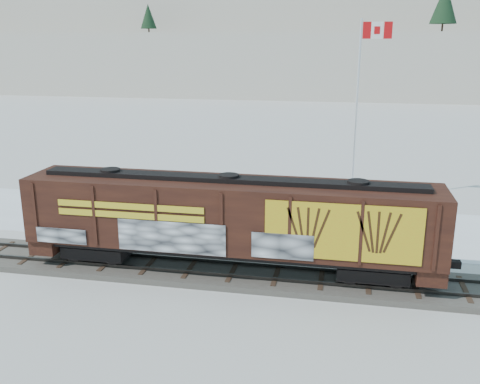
% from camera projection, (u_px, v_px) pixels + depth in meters
% --- Properties ---
extents(ground, '(500.00, 500.00, 0.00)m').
position_uv_depth(ground, '(233.00, 276.00, 24.49)').
color(ground, white).
rests_on(ground, ground).
extents(rail_track, '(50.00, 3.40, 0.43)m').
position_uv_depth(rail_track, '(233.00, 273.00, 24.45)').
color(rail_track, '#59544C').
rests_on(rail_track, ground).
extents(parking_strip, '(40.00, 8.00, 0.03)m').
position_uv_depth(parking_strip, '(259.00, 223.00, 31.56)').
color(parking_strip, white).
rests_on(parking_strip, ground).
extents(hillside, '(360.00, 110.00, 93.00)m').
position_uv_depth(hillside, '(333.00, 27.00, 152.61)').
color(hillside, white).
rests_on(hillside, ground).
extents(hopper_railcar, '(18.40, 3.06, 4.25)m').
position_uv_depth(hopper_railcar, '(229.00, 218.00, 23.75)').
color(hopper_railcar, black).
rests_on(hopper_railcar, rail_track).
extents(flagpole, '(2.30, 0.90, 11.72)m').
position_uv_depth(flagpole, '(356.00, 139.00, 34.24)').
color(flagpole, silver).
rests_on(flagpole, ground).
extents(car_silver, '(4.47, 1.81, 1.52)m').
position_uv_depth(car_silver, '(138.00, 202.00, 33.07)').
color(car_silver, '#9FA1A5').
rests_on(car_silver, parking_strip).
extents(car_white, '(4.69, 2.38, 1.48)m').
position_uv_depth(car_white, '(335.00, 223.00, 29.29)').
color(car_white, silver).
rests_on(car_white, parking_strip).
extents(car_dark, '(5.30, 2.62, 1.48)m').
position_uv_depth(car_dark, '(305.00, 221.00, 29.54)').
color(car_dark, black).
rests_on(car_dark, parking_strip).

